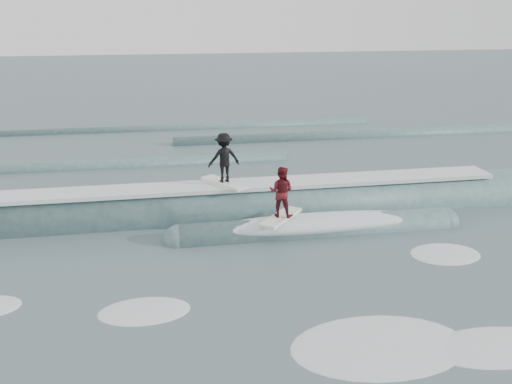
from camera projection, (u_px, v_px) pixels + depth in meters
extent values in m
plane|color=#3C5258|center=(298.00, 305.00, 14.14)|extent=(160.00, 160.00, 0.00)
cylinder|color=#355759|center=(251.00, 213.00, 20.49)|extent=(20.66, 1.97, 1.97)
sphere|color=#355759|center=(511.00, 196.00, 22.27)|extent=(1.97, 1.97, 1.97)
cylinder|color=#355759|center=(316.00, 232.00, 18.75)|extent=(9.00, 1.09, 1.09)
sphere|color=#355759|center=(179.00, 241.00, 17.97)|extent=(1.09, 1.09, 1.09)
sphere|color=#355759|center=(443.00, 223.00, 19.52)|extent=(1.09, 1.09, 1.09)
cube|color=white|center=(251.00, 185.00, 20.17)|extent=(18.00, 1.30, 0.14)
ellipsoid|color=white|center=(317.00, 223.00, 18.65)|extent=(7.60, 1.30, 0.60)
cube|color=white|center=(224.00, 183.00, 19.97)|extent=(1.55, 1.98, 0.10)
imported|color=black|center=(224.00, 158.00, 19.68)|extent=(1.21, 0.82, 1.72)
cube|color=white|center=(281.00, 217.00, 18.35)|extent=(1.70, 1.89, 0.10)
imported|color=#510F14|center=(281.00, 192.00, 18.09)|extent=(0.99, 0.92, 1.64)
ellipsoid|color=white|center=(445.00, 254.00, 17.06)|extent=(2.16, 1.47, 0.10)
ellipsoid|color=white|center=(379.00, 346.00, 12.44)|extent=(3.20, 2.18, 0.10)
ellipsoid|color=white|center=(144.00, 311.00, 13.86)|extent=(2.67, 1.82, 0.10)
ellipsoid|color=white|center=(496.00, 347.00, 12.40)|extent=(3.10, 2.11, 0.10)
cylinder|color=#355759|center=(49.00, 170.00, 25.85)|extent=(22.00, 0.70, 0.70)
cylinder|color=#355759|center=(367.00, 137.00, 32.47)|extent=(22.00, 0.80, 0.80)
cylinder|color=#355759|center=(193.00, 129.00, 34.56)|extent=(22.00, 0.60, 0.60)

